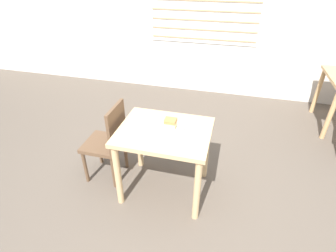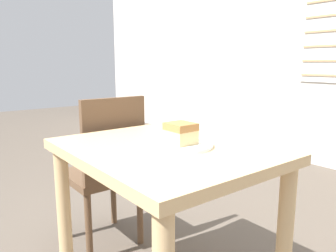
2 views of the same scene
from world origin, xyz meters
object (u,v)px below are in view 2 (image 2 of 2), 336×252
object	(u,v)px
chair_near_window	(106,168)
cake_slice	(181,133)
plate	(181,145)
dining_table_near	(165,178)

from	to	relation	value
chair_near_window	cake_slice	bearing A→B (deg)	89.70
chair_near_window	plate	size ratio (longest dim) A/B	3.51
chair_near_window	cake_slice	size ratio (longest dim) A/B	8.25
dining_table_near	plate	size ratio (longest dim) A/B	3.37
chair_near_window	plate	bearing A→B (deg)	89.81
dining_table_near	chair_near_window	world-z (taller)	chair_near_window
chair_near_window	cake_slice	world-z (taller)	chair_near_window
cake_slice	chair_near_window	bearing A→B (deg)	179.70
chair_near_window	plate	world-z (taller)	chair_near_window
dining_table_near	cake_slice	bearing A→B (deg)	43.29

